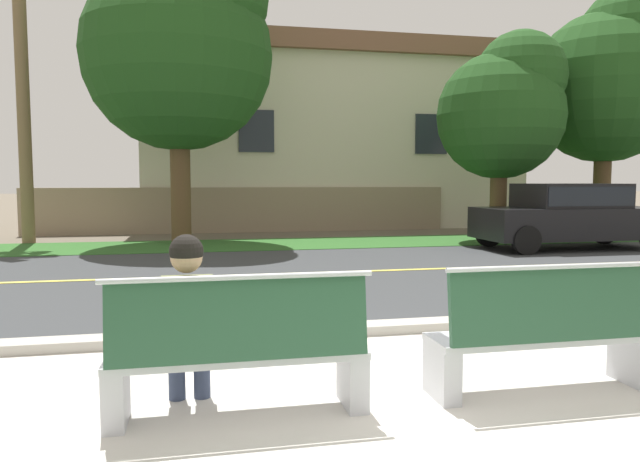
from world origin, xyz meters
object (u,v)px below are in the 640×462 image
Objects in this scene: bench_left at (239,354)px; seated_person_olive at (188,318)px; shade_tree_left at (505,106)px; bench_right at (546,336)px; car_black_near at (569,213)px; shade_tree_centre at (612,76)px; shade_tree_far_left at (184,41)px.

bench_left is 1.39× the size of seated_person_olive.
seated_person_olive is at bearing -127.94° from shade_tree_left.
bench_right is 0.40× the size of car_black_near.
shade_tree_centre is (11.35, 11.14, 4.11)m from bench_left.
shade_tree_centre is at bearing 43.20° from seated_person_olive.
car_black_near is at bearing 45.68° from bench_left.
bench_left is 0.25× the size of shade_tree_centre.
shade_tree_centre reaches higher than shade_tree_left.
shade_tree_far_left reaches higher than shade_tree_centre.
shade_tree_far_left reaches higher than bench_left.
car_black_near is 0.61× the size of shade_tree_centre.
car_black_near is at bearing -139.17° from shade_tree_centre.
car_black_near is 10.20m from shade_tree_far_left.
shade_tree_far_left is (-8.81, 2.97, 4.20)m from car_black_near.
seated_person_olive is (-0.33, 0.17, 0.22)m from bench_left.
car_black_near is (6.06, 8.53, 0.40)m from bench_right.
bench_right is at bearing -129.18° from shade_tree_centre.
shade_tree_far_left is 1.11× the size of shade_tree_centre.
shade_tree_centre reaches higher than bench_right.
shade_tree_far_left is (-0.47, 11.51, 4.61)m from bench_left.
bench_left is 12.41m from shade_tree_far_left.
shade_tree_left is (5.41, 10.45, 3.09)m from bench_right.
shade_tree_left is at bearing 62.62° from bench_right.
shade_tree_left reaches higher than car_black_near.
bench_right is 0.32× the size of shade_tree_left.
shade_tree_far_left reaches higher than bench_right.
shade_tree_left is 3.87m from shade_tree_centre.
shade_tree_left reaches higher than bench_right.
shade_tree_far_left is 8.36m from shade_tree_left.
bench_right is 2.62m from seated_person_olive.
shade_tree_centre is at bearing -1.79° from shade_tree_far_left.
shade_tree_far_left is at bearing 161.34° from car_black_near.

